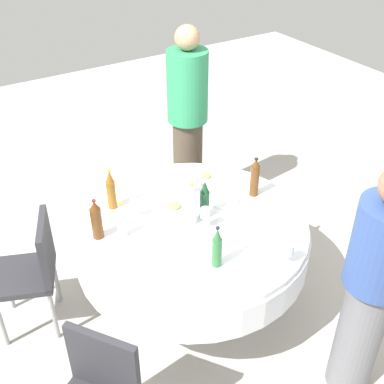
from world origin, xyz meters
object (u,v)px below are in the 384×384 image
Objects in this scene: dining_table at (192,239)px; person_far at (373,286)px; wine_glass_near at (288,250)px; wine_glass_rear at (205,214)px; bottle_brown_inner at (96,220)px; bottle_green_east at (217,248)px; wine_glass_east at (135,205)px; bottle_brown_outer at (255,178)px; person_mid at (188,121)px; bottle_clear_mid at (122,221)px; plate_front at (266,235)px; plate_rear at (205,177)px; chair_inner at (34,266)px; plate_north at (222,199)px; bottle_dark_green_near at (205,199)px; bottle_clear_far at (192,205)px; wine_glass_right at (167,226)px; plate_west at (174,207)px; bottle_amber_right at (111,190)px; wine_glass_inner at (191,182)px.

person_far is at bearing -66.68° from dining_table.
wine_glass_rear is at bearing 113.18° from wine_glass_near.
bottle_brown_inner is 0.18× the size of person_far.
bottle_green_east is 0.99× the size of bottle_brown_inner.
wine_glass_east is 1.55m from person_far.
person_mid reaches higher than bottle_brown_outer.
bottle_clear_mid is at bearing -26.93° from bottle_brown_inner.
bottle_clear_mid is 1.05× the size of plate_front.
plate_front is at bearing 6.56° from bottle_green_east.
bottle_green_east is 0.96m from plate_rear.
wine_glass_rear reaches higher than chair_inner.
wine_glass_east is at bearing 166.41° from plate_north.
wine_glass_east is 1.20m from person_mid.
wine_glass_rear reaches higher than plate_rear.
wine_glass_near is 0.50m from person_far.
person_far is (0.57, -0.67, -0.04)m from bottle_green_east.
bottle_brown_outer is 1.05× the size of bottle_dark_green_near.
bottle_dark_green_near is at bearing 12.69° from bottle_clear_far.
wine_glass_right is at bearing -78.08° from wine_glass_east.
plate_west is (-0.40, -0.21, 0.00)m from plate_rear.
wine_glass_rear is (0.63, -0.28, -0.02)m from bottle_brown_inner.
wine_glass_rear is 0.42m from plate_front.
bottle_brown_inner reaches higher than plate_north.
plate_rear is at bearing 56.69° from wine_glass_rear.
plate_north is at bearing -106.11° from person_far.
wine_glass_rear is 0.63× the size of plate_front.
bottle_amber_right reaches higher than plate_west.
wine_glass_east reaches higher than plate_rear.
bottle_clear_far is 2.13× the size of wine_glass_near.
dining_table is 10.81× the size of wine_glass_east.
bottle_clear_mid is at bearing 178.84° from plate_north.
bottle_clear_far is 1.12m from chair_inner.
bottle_amber_right is (0.07, 0.32, 0.02)m from bottle_clear_mid.
plate_west is 0.97× the size of plate_front.
person_far reaches higher than bottle_amber_right.
plate_front is at bearing -48.21° from bottle_clear_far.
wine_glass_right is at bearing -164.56° from bottle_clear_far.
bottle_clear_mid is 0.87m from plate_rear.
bottle_clear_far is at bearing -175.09° from bottle_brown_outer.
bottle_brown_inner is 1.22× the size of plate_north.
bottle_brown_outer is 0.78m from wine_glass_right.
plate_rear is at bearing 84.82° from wine_glass_near.
chair_inner is at bearing 175.68° from wine_glass_inner.
dining_table is 11.15× the size of wine_glass_right.
plate_rear is at bearing 19.26° from bottle_clear_mid.
bottle_dark_green_near is at bearing 14.48° from wine_glass_right.
person_far is at bearing -68.92° from plate_west.
bottle_clear_far is at bearing -18.57° from bottle_brown_inner.
plate_west is (0.56, 0.00, -0.12)m from bottle_brown_inner.
bottle_brown_outer is 2.28× the size of wine_glass_inner.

